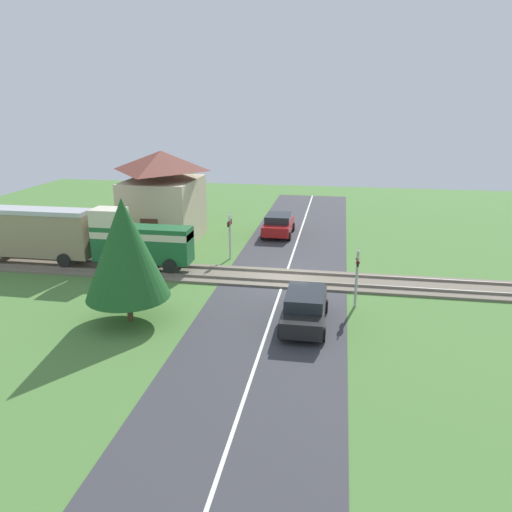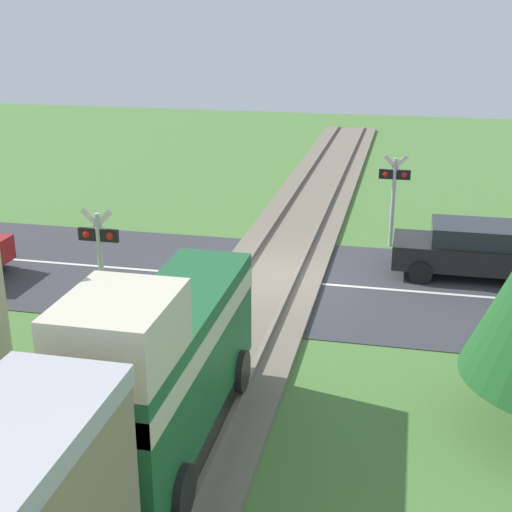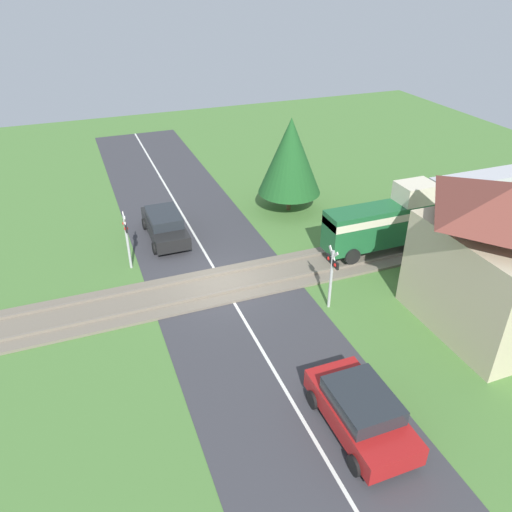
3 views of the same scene
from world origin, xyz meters
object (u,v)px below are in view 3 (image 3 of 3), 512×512
Objects in this scene: crossing_signal_east_approach at (332,270)px; station_building at (499,261)px; crossing_signal_west_approach at (126,234)px; pedestrian_by_station at (416,256)px; train at (445,207)px; car_near_crossing at (165,225)px; car_far_side at (361,411)px.

station_building is (3.12, 5.07, 1.09)m from crossing_signal_east_approach.
pedestrian_by_station is at bearing 67.94° from crossing_signal_west_approach.
car_near_crossing is at bearing -112.20° from train.
station_building reaches higher than car_near_crossing.
car_near_crossing is at bearing 136.96° from crossing_signal_west_approach.
train is at bearing 110.78° from crossing_signal_east_approach.
crossing_signal_east_approach is at bearing 160.17° from car_far_side.
crossing_signal_west_approach and crossing_signal_east_approach have the same top height.
crossing_signal_east_approach is 6.06m from station_building.
crossing_signal_west_approach is 0.47× the size of station_building.
train is 3.63m from pedestrian_by_station.
pedestrian_by_station reaches higher than car_far_side.
car_far_side is 1.43× the size of crossing_signal_east_approach.
pedestrian_by_station is at bearing 54.34° from car_near_crossing.
train is at bearing 78.72° from crossing_signal_west_approach.
train reaches higher than car_near_crossing.
crossing_signal_east_approach is (5.98, 7.10, 0.00)m from crossing_signal_west_approach.
pedestrian_by_station is (4.90, 12.10, -1.00)m from crossing_signal_west_approach.
crossing_signal_west_approach reaches higher than pedestrian_by_station.
pedestrian_by_station reaches higher than car_near_crossing.
crossing_signal_west_approach is 1.61× the size of pedestrian_by_station.
car_far_side is (14.09, 2.88, 0.00)m from car_near_crossing.
crossing_signal_west_approach is (-2.99, -14.98, -0.08)m from train.
car_far_side is at bearing 11.55° from car_near_crossing.
station_building reaches higher than pedestrian_by_station.
crossing_signal_east_approach reaches higher than car_far_side.
pedestrian_by_station is (-4.20, -0.08, -2.09)m from station_building.
station_building is at bearing 41.53° from car_near_crossing.
station_building is (11.36, 10.06, 2.11)m from car_near_crossing.
car_near_crossing is 1.56× the size of crossing_signal_west_approach.
car_near_crossing is at bearing -138.47° from station_building.
car_near_crossing is 1.09× the size of car_far_side.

